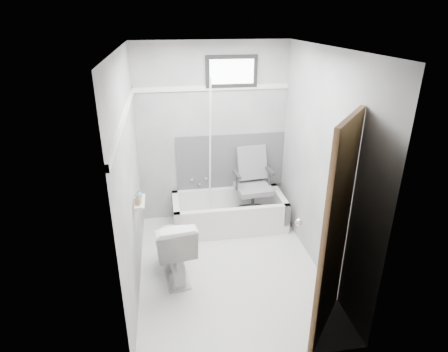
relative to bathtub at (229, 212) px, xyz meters
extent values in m
plane|color=white|center=(-0.16, -0.93, -0.21)|extent=(2.60, 2.60, 0.00)
plane|color=silver|center=(-0.16, -0.93, 2.19)|extent=(2.60, 2.60, 0.00)
cube|color=slate|center=(-0.16, 0.37, 0.99)|extent=(2.00, 0.02, 2.40)
cube|color=slate|center=(-0.16, -2.23, 0.99)|extent=(2.00, 0.02, 2.40)
cube|color=slate|center=(-1.16, -0.93, 0.99)|extent=(0.02, 2.60, 2.40)
cube|color=slate|center=(0.84, -0.93, 0.99)|extent=(0.02, 2.60, 2.40)
imported|color=white|center=(-0.78, -0.95, 0.16)|extent=(0.52, 0.81, 0.74)
cube|color=#4C4C4F|center=(0.09, 0.36, 0.59)|extent=(1.50, 0.02, 0.78)
cube|color=white|center=(-0.16, 0.36, 1.61)|extent=(2.00, 0.02, 0.06)
cube|color=white|center=(-1.15, -0.93, 1.61)|extent=(0.02, 2.60, 0.06)
cylinder|color=white|center=(-0.23, 0.13, 0.84)|extent=(0.02, 0.32, 1.93)
cube|color=silver|center=(-1.09, -0.87, 0.69)|extent=(0.10, 0.32, 0.02)
imported|color=olive|center=(-1.10, -0.95, 0.76)|extent=(0.07, 0.07, 0.11)
imported|color=teal|center=(-1.10, -0.81, 0.75)|extent=(0.09, 0.09, 0.10)
camera|label=1|loc=(-0.79, -4.41, 2.47)|focal=30.00mm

